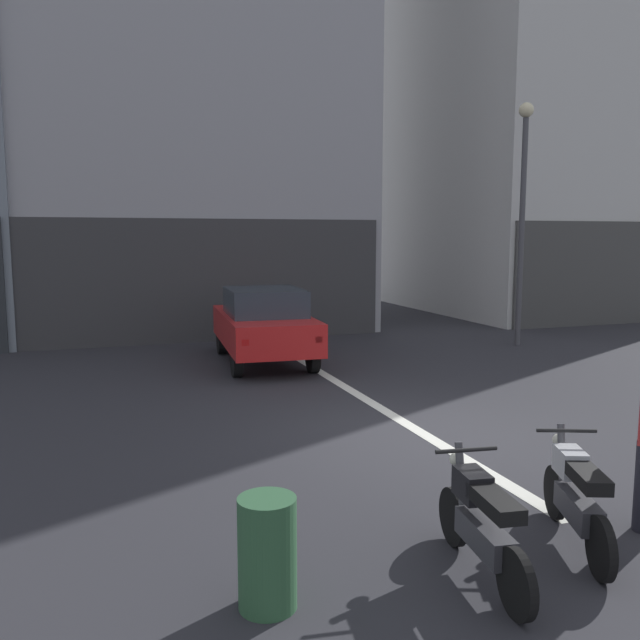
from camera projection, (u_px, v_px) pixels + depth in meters
ground_plane at (423, 434)px, 9.05m from camera, size 120.00×120.00×0.00m
lane_centre_line at (297, 358)px, 14.68m from camera, size 0.20×18.00×0.01m
building_far_right at (537, 14)px, 23.40m from camera, size 8.18×9.47×21.51m
car_red_crossing_near at (264, 323)px, 14.00m from camera, size 2.05×4.21×1.64m
street_lamp at (523, 198)px, 15.95m from camera, size 0.36×0.36×5.97m
motorcycle_black_row_leftmost at (481, 523)px, 5.21m from camera, size 0.55×1.66×0.98m
motorcycle_silver_row_left_mid at (576, 496)px, 5.74m from camera, size 0.73×1.58×0.98m
trash_bin at (267, 553)px, 4.78m from camera, size 0.44×0.44×0.85m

